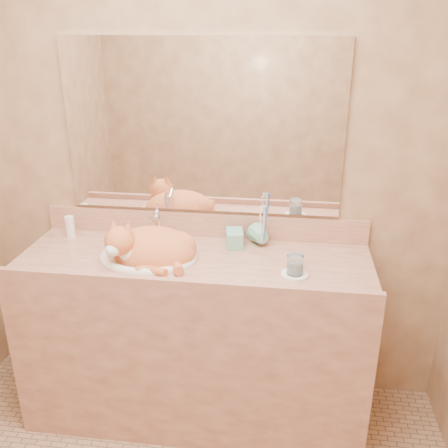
# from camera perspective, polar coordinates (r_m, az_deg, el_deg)

# --- Properties ---
(wall_back) EXTENTS (2.40, 0.02, 2.50)m
(wall_back) POSITION_cam_1_polar(r_m,az_deg,el_deg) (2.38, -2.43, 7.65)
(wall_back) COLOR brown
(wall_back) RESTS_ON ground
(vanity_counter) EXTENTS (1.60, 0.55, 0.85)m
(vanity_counter) POSITION_cam_1_polar(r_m,az_deg,el_deg) (2.48, -3.26, -12.83)
(vanity_counter) COLOR #8F5240
(vanity_counter) RESTS_ON floor
(mirror) EXTENTS (1.30, 0.02, 0.80)m
(mirror) POSITION_cam_1_polar(r_m,az_deg,el_deg) (2.34, -2.54, 10.90)
(mirror) COLOR white
(mirror) RESTS_ON wall_back
(sink_basin) EXTENTS (0.44, 0.37, 0.14)m
(sink_basin) POSITION_cam_1_polar(r_m,az_deg,el_deg) (2.26, -8.70, -2.29)
(sink_basin) COLOR white
(sink_basin) RESTS_ON vanity_counter
(faucet) EXTENTS (0.06, 0.13, 0.18)m
(faucet) POSITION_cam_1_polar(r_m,az_deg,el_deg) (2.40, -7.64, -0.18)
(faucet) COLOR silver
(faucet) RESTS_ON vanity_counter
(cat) EXTENTS (0.43, 0.37, 0.21)m
(cat) POSITION_cam_1_polar(r_m,az_deg,el_deg) (2.25, -8.56, -2.60)
(cat) COLOR #C95A2E
(cat) RESTS_ON sink_basin
(soap_dispenser) EXTENTS (0.09, 0.09, 0.17)m
(soap_dispenser) POSITION_cam_1_polar(r_m,az_deg,el_deg) (2.30, 1.30, -1.12)
(soap_dispenser) COLOR #73B8A1
(soap_dispenser) RESTS_ON vanity_counter
(toothbrush_cup) EXTENTS (0.13, 0.13, 0.09)m
(toothbrush_cup) POSITION_cam_1_polar(r_m,az_deg,el_deg) (2.35, 4.46, -1.76)
(toothbrush_cup) COLOR #73B8A1
(toothbrush_cup) RESTS_ON vanity_counter
(toothbrushes) EXTENTS (0.04, 0.04, 0.21)m
(toothbrushes) POSITION_cam_1_polar(r_m,az_deg,el_deg) (2.32, 4.52, 0.09)
(toothbrushes) COLOR white
(toothbrushes) RESTS_ON toothbrush_cup
(saucer) EXTENTS (0.12, 0.12, 0.01)m
(saucer) POSITION_cam_1_polar(r_m,az_deg,el_deg) (2.13, 8.07, -5.73)
(saucer) COLOR white
(saucer) RESTS_ON vanity_counter
(water_glass) EXTENTS (0.07, 0.07, 0.08)m
(water_glass) POSITION_cam_1_polar(r_m,az_deg,el_deg) (2.11, 8.13, -4.62)
(water_glass) COLOR silver
(water_glass) RESTS_ON saucer
(lotion_bottle) EXTENTS (0.04, 0.04, 0.11)m
(lotion_bottle) POSITION_cam_1_polar(r_m,az_deg,el_deg) (2.58, -17.18, -0.29)
(lotion_bottle) COLOR white
(lotion_bottle) RESTS_ON vanity_counter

